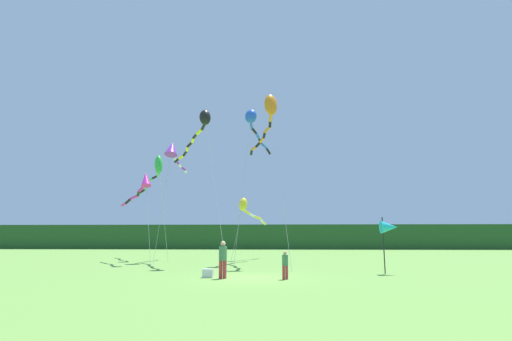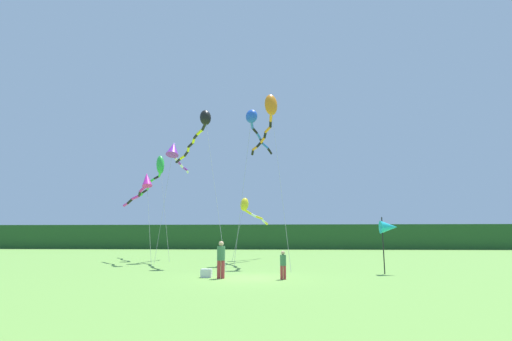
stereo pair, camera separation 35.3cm
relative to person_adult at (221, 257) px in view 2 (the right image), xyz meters
The scene contains 13 objects.
ground_plane 1.64m from the person_adult, 14.16° to the left, with size 120.00×120.00×0.00m, color #6B9E42.
distant_treeline 45.35m from the person_adult, 88.38° to the left, with size 108.00×3.26×3.95m, color #234C23.
person_adult is the anchor object (origin of this frame).
person_child 2.96m from the person_adult, ahead, with size 0.29×0.29×1.30m.
cooler_box 1.18m from the person_adult, 150.03° to the left, with size 0.51×0.43×0.40m, color silver.
banner_flag_pole 9.24m from the person_adult, 17.83° to the left, with size 0.90×0.70×3.00m.
kite_green 18.44m from the person_adult, 118.52° to the left, with size 5.64×8.15×9.27m.
kite_black 12.69m from the person_adult, 109.02° to the left, with size 5.89×9.89×11.08m.
kite_yellow 15.14m from the person_adult, 89.83° to the left, with size 2.74×5.78×5.36m.
kite_orange 13.19m from the person_adult, 75.82° to the left, with size 3.03×10.21×12.19m.
kite_blue 15.01m from the person_adult, 85.82° to the left, with size 2.39×9.76×11.95m.
kite_purple 16.24m from the person_adult, 115.67° to the left, with size 1.15×7.90×10.00m.
kite_magenta 13.01m from the person_adult, 128.00° to the left, with size 4.68×6.04×6.76m.
Camera 2 is at (1.52, -18.78, 1.92)m, focal length 26.80 mm.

